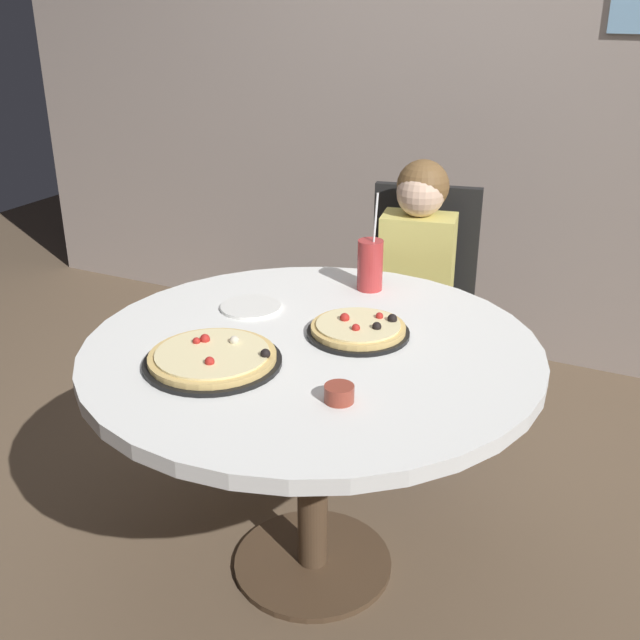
{
  "coord_description": "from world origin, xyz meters",
  "views": [
    {
      "loc": [
        0.83,
        -1.64,
        1.62
      ],
      "look_at": [
        0.0,
        0.05,
        0.8
      ],
      "focal_mm": 42.73,
      "sensor_mm": 36.0,
      "label": 1
    }
  ],
  "objects_px": {
    "diner_child": "(411,329)",
    "soda_cup": "(370,265)",
    "pizza_cheese": "(359,329)",
    "plate_small": "(251,307)",
    "sauce_bowl": "(339,393)",
    "chair_wooden": "(420,299)",
    "pizza_veggie": "(213,358)",
    "dining_table": "(312,376)"
  },
  "relations": [
    {
      "from": "diner_child",
      "to": "pizza_cheese",
      "type": "height_order",
      "value": "diner_child"
    },
    {
      "from": "dining_table",
      "to": "pizza_veggie",
      "type": "xyz_separation_m",
      "value": [
        -0.17,
        -0.22,
        0.11
      ]
    },
    {
      "from": "chair_wooden",
      "to": "pizza_cheese",
      "type": "height_order",
      "value": "chair_wooden"
    },
    {
      "from": "pizza_veggie",
      "to": "plate_small",
      "type": "relative_size",
      "value": 1.95
    },
    {
      "from": "pizza_cheese",
      "to": "soda_cup",
      "type": "distance_m",
      "value": 0.36
    },
    {
      "from": "chair_wooden",
      "to": "sauce_bowl",
      "type": "distance_m",
      "value": 1.24
    },
    {
      "from": "dining_table",
      "to": "pizza_cheese",
      "type": "distance_m",
      "value": 0.18
    },
    {
      "from": "diner_child",
      "to": "sauce_bowl",
      "type": "distance_m",
      "value": 1.07
    },
    {
      "from": "pizza_veggie",
      "to": "sauce_bowl",
      "type": "xyz_separation_m",
      "value": [
        0.37,
        -0.03,
        0.0
      ]
    },
    {
      "from": "dining_table",
      "to": "diner_child",
      "type": "xyz_separation_m",
      "value": [
        0.01,
        0.77,
        -0.17
      ]
    },
    {
      "from": "chair_wooden",
      "to": "soda_cup",
      "type": "height_order",
      "value": "soda_cup"
    },
    {
      "from": "dining_table",
      "to": "plate_small",
      "type": "height_order",
      "value": "plate_small"
    },
    {
      "from": "dining_table",
      "to": "pizza_veggie",
      "type": "relative_size",
      "value": 3.5
    },
    {
      "from": "diner_child",
      "to": "sauce_bowl",
      "type": "bearing_deg",
      "value": -79.99
    },
    {
      "from": "pizza_cheese",
      "to": "sauce_bowl",
      "type": "distance_m",
      "value": 0.37
    },
    {
      "from": "diner_child",
      "to": "pizza_cheese",
      "type": "distance_m",
      "value": 0.73
    },
    {
      "from": "pizza_cheese",
      "to": "plate_small",
      "type": "relative_size",
      "value": 1.57
    },
    {
      "from": "pizza_veggie",
      "to": "soda_cup",
      "type": "distance_m",
      "value": 0.68
    },
    {
      "from": "chair_wooden",
      "to": "dining_table",
      "type": "bearing_deg",
      "value": -88.95
    },
    {
      "from": "dining_table",
      "to": "chair_wooden",
      "type": "relative_size",
      "value": 1.29
    },
    {
      "from": "chair_wooden",
      "to": "diner_child",
      "type": "relative_size",
      "value": 0.88
    },
    {
      "from": "diner_child",
      "to": "soda_cup",
      "type": "bearing_deg",
      "value": -95.52
    },
    {
      "from": "dining_table",
      "to": "chair_wooden",
      "type": "height_order",
      "value": "chair_wooden"
    },
    {
      "from": "diner_child",
      "to": "pizza_veggie",
      "type": "relative_size",
      "value": 3.08
    },
    {
      "from": "sauce_bowl",
      "to": "soda_cup",
      "type": "bearing_deg",
      "value": 107.14
    },
    {
      "from": "sauce_bowl",
      "to": "chair_wooden",
      "type": "bearing_deg",
      "value": 100.03
    },
    {
      "from": "diner_child",
      "to": "sauce_bowl",
      "type": "relative_size",
      "value": 15.46
    },
    {
      "from": "dining_table",
      "to": "soda_cup",
      "type": "relative_size",
      "value": 4.01
    },
    {
      "from": "dining_table",
      "to": "pizza_veggie",
      "type": "distance_m",
      "value": 0.3
    },
    {
      "from": "dining_table",
      "to": "sauce_bowl",
      "type": "xyz_separation_m",
      "value": [
        0.19,
        -0.25,
        0.12
      ]
    },
    {
      "from": "pizza_cheese",
      "to": "plate_small",
      "type": "distance_m",
      "value": 0.36
    },
    {
      "from": "pizza_cheese",
      "to": "diner_child",
      "type": "bearing_deg",
      "value": 96.4
    },
    {
      "from": "dining_table",
      "to": "pizza_veggie",
      "type": "bearing_deg",
      "value": -128.37
    },
    {
      "from": "pizza_veggie",
      "to": "soda_cup",
      "type": "bearing_deg",
      "value": 76.86
    },
    {
      "from": "diner_child",
      "to": "pizza_cheese",
      "type": "xyz_separation_m",
      "value": [
        0.07,
        -0.67,
        0.28
      ]
    },
    {
      "from": "chair_wooden",
      "to": "pizza_cheese",
      "type": "xyz_separation_m",
      "value": [
        0.11,
        -0.85,
        0.24
      ]
    },
    {
      "from": "dining_table",
      "to": "sauce_bowl",
      "type": "relative_size",
      "value": 17.56
    },
    {
      "from": "pizza_cheese",
      "to": "sauce_bowl",
      "type": "xyz_separation_m",
      "value": [
        0.11,
        -0.35,
        0.0
      ]
    },
    {
      "from": "pizza_veggie",
      "to": "pizza_cheese",
      "type": "height_order",
      "value": "same"
    },
    {
      "from": "pizza_cheese",
      "to": "soda_cup",
      "type": "xyz_separation_m",
      "value": [
        -0.11,
        0.33,
        0.06
      ]
    },
    {
      "from": "plate_small",
      "to": "chair_wooden",
      "type": "bearing_deg",
      "value": 72.65
    },
    {
      "from": "chair_wooden",
      "to": "plate_small",
      "type": "bearing_deg",
      "value": -107.35
    }
  ]
}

